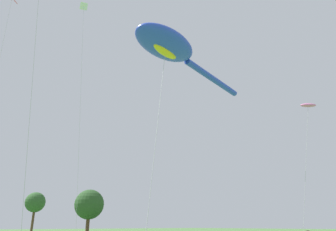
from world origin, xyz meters
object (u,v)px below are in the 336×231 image
at_px(tree_shrub_far, 35,203).
at_px(tree_oak_left, 89,204).
at_px(small_kite_delta_white, 308,106).
at_px(big_show_kite, 170,48).
at_px(small_kite_streamer_purple, 83,28).
at_px(small_kite_box_yellow, 9,11).

xyz_separation_m(tree_shrub_far, tree_oak_left, (4.24, -16.18, -0.98)).
relative_size(small_kite_delta_white, tree_shrub_far, 1.23).
bearing_deg(tree_shrub_far, tree_oak_left, -75.32).
xyz_separation_m(small_kite_delta_white, tree_shrub_far, (1.91, 60.94, -3.83)).
height_order(big_show_kite, tree_shrub_far, big_show_kite).
bearing_deg(big_show_kite, tree_oak_left, -121.24).
distance_m(small_kite_delta_white, small_kite_streamer_purple, 21.45).
height_order(small_kite_streamer_purple, tree_oak_left, small_kite_streamer_purple).
bearing_deg(big_show_kite, small_kite_delta_white, 140.75).
bearing_deg(small_kite_box_yellow, tree_oak_left, 74.80).
xyz_separation_m(small_kite_streamer_purple, tree_shrub_far, (13.42, 45.65, -13.50)).
distance_m(big_show_kite, small_kite_streamer_purple, 11.99).
bearing_deg(small_kite_delta_white, tree_shrub_far, 125.83).
distance_m(big_show_kite, tree_oak_left, 43.30).
bearing_deg(tree_shrub_far, small_kite_box_yellow, -113.50).
bearing_deg(big_show_kite, small_kite_streamer_purple, -87.34).
bearing_deg(small_kite_delta_white, big_show_kite, -171.65).
height_order(small_kite_box_yellow, small_kite_streamer_purple, small_kite_streamer_purple).
xyz_separation_m(small_kite_streamer_purple, tree_oak_left, (17.66, 29.47, -14.48)).
relative_size(big_show_kite, tree_oak_left, 1.83).
distance_m(small_kite_box_yellow, tree_oak_left, 40.33).
xyz_separation_m(small_kite_delta_white, small_kite_streamer_purple, (-11.52, 15.29, 9.67)).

